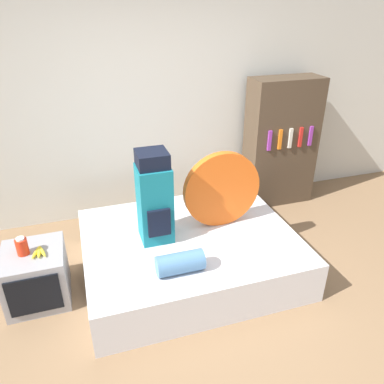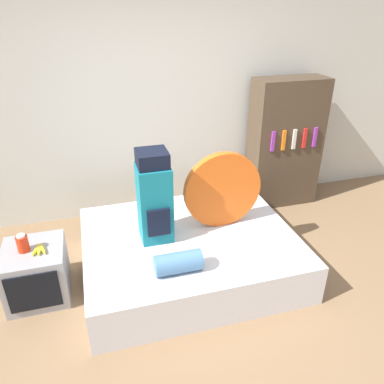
{
  "view_description": "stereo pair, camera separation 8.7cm",
  "coord_description": "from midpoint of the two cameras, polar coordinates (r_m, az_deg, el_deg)",
  "views": [
    {
      "loc": [
        -0.88,
        -2.02,
        2.36
      ],
      "look_at": [
        0.01,
        0.77,
        0.84
      ],
      "focal_mm": 35.0,
      "sensor_mm": 36.0,
      "label": 1
    },
    {
      "loc": [
        -0.8,
        -2.05,
        2.36
      ],
      "look_at": [
        0.01,
        0.77,
        0.84
      ],
      "focal_mm": 35.0,
      "sensor_mm": 36.0,
      "label": 2
    }
  ],
  "objects": [
    {
      "name": "sleeping_roll",
      "position": [
        3.05,
        -2.65,
        -10.74
      ],
      "size": [
        0.39,
        0.17,
        0.17
      ],
      "color": "teal",
      "rests_on": "bed"
    },
    {
      "name": "banana_bunch",
      "position": [
        3.39,
        -22.96,
        -8.4
      ],
      "size": [
        0.13,
        0.17,
        0.03
      ],
      "color": "yellow",
      "rests_on": "television"
    },
    {
      "name": "tent_bag",
      "position": [
        3.52,
        3.85,
        0.37
      ],
      "size": [
        0.74,
        0.08,
        0.74
      ],
      "color": "#E05B19",
      "rests_on": "bed"
    },
    {
      "name": "backpack",
      "position": [
        3.3,
        -6.5,
        -0.98
      ],
      "size": [
        0.28,
        0.32,
        0.84
      ],
      "color": "#14707F",
      "rests_on": "bed"
    },
    {
      "name": "wall_back",
      "position": [
        4.35,
        -6.19,
        13.17
      ],
      "size": [
        8.0,
        0.05,
        2.6
      ],
      "color": "silver",
      "rests_on": "ground_plane"
    },
    {
      "name": "ground_plane",
      "position": [
        3.23,
        3.46,
        -19.65
      ],
      "size": [
        16.0,
        16.0,
        0.0
      ],
      "primitive_type": "plane",
      "color": "#846647"
    },
    {
      "name": "bookshelf",
      "position": [
        4.75,
        12.86,
        7.34
      ],
      "size": [
        0.85,
        0.39,
        1.57
      ],
      "color": "#473828",
      "rests_on": "ground_plane"
    },
    {
      "name": "canister",
      "position": [
        3.41,
        -25.17,
        -7.51
      ],
      "size": [
        0.1,
        0.1,
        0.16
      ],
      "color": "red",
      "rests_on": "television"
    },
    {
      "name": "bed",
      "position": [
        3.64,
        -1.09,
        -9.13
      ],
      "size": [
        1.94,
        1.57,
        0.39
      ],
      "color": "silver",
      "rests_on": "ground_plane"
    },
    {
      "name": "television",
      "position": [
        3.57,
        -23.29,
        -11.65
      ],
      "size": [
        0.51,
        0.55,
        0.48
      ],
      "color": "#939399",
      "rests_on": "ground_plane"
    }
  ]
}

